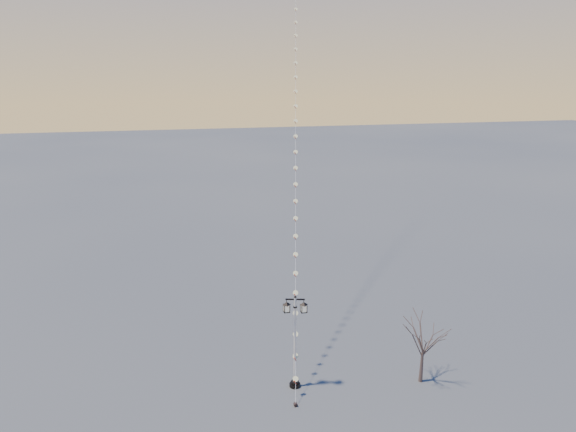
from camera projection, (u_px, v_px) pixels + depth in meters
name	position (u px, v px, depth m)	size (l,w,h in m)	color
ground	(313.00, 427.00, 25.79)	(300.00, 300.00, 0.00)	#484A49
street_lamp	(295.00, 337.00, 28.31)	(1.40, 0.73, 5.65)	black
bare_tree	(423.00, 341.00, 28.93)	(2.26, 2.26, 3.74)	#49372F
kite_train	(296.00, 61.00, 38.60)	(8.78, 33.02, 36.67)	black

